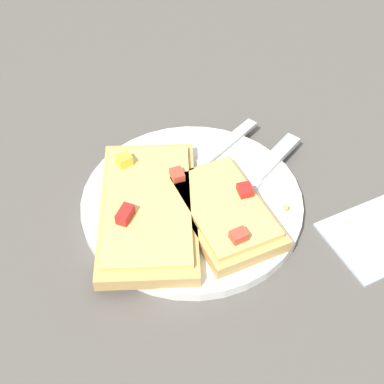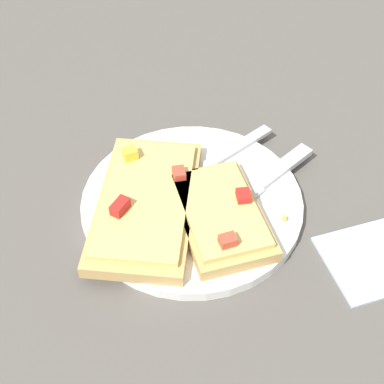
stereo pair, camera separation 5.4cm
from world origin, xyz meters
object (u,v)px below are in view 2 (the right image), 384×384
(fork, at_px, (190,176))
(pizza_slice_corner, at_px, (220,214))
(knife, at_px, (252,190))
(pizza_slice_main, at_px, (147,205))
(plate, at_px, (192,202))

(fork, height_order, pizza_slice_corner, pizza_slice_corner)
(pizza_slice_corner, bearing_deg, knife, -57.63)
(knife, bearing_deg, pizza_slice_main, -29.55)
(pizza_slice_corner, bearing_deg, plate, 26.94)
(plate, bearing_deg, fork, -103.99)
(plate, distance_m, knife, 0.06)
(knife, bearing_deg, fork, -60.40)
(pizza_slice_main, bearing_deg, knife, -69.94)
(plate, distance_m, pizza_slice_corner, 0.04)
(knife, distance_m, pizza_slice_main, 0.11)
(plate, relative_size, fork, 1.12)
(plate, xyz_separation_m, pizza_slice_main, (0.05, 0.00, 0.02))
(plate, xyz_separation_m, knife, (-0.06, 0.01, 0.01))
(fork, relative_size, pizza_slice_corner, 1.57)
(knife, xyz_separation_m, pizza_slice_main, (0.11, -0.01, 0.01))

